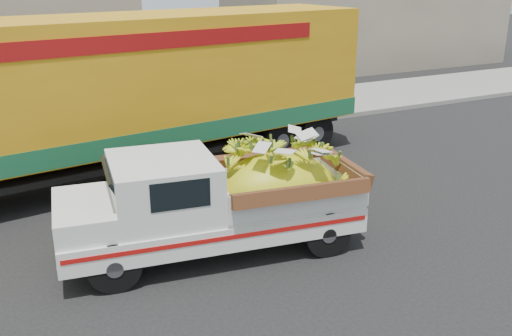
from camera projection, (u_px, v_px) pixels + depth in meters
name	position (u px, v px, depth m)	size (l,w,h in m)	color
ground	(302.00, 251.00, 10.22)	(100.00, 100.00, 0.00)	black
curb	(165.00, 139.00, 16.61)	(60.00, 0.25, 0.15)	gray
sidewalk	(145.00, 123.00, 18.38)	(60.00, 4.00, 0.14)	gray
building_right	(368.00, 5.00, 29.21)	(14.00, 6.00, 6.00)	gray
pickup_truck	(233.00, 197.00, 10.03)	(5.39, 2.60, 1.82)	black
semi_trailer	(135.00, 89.00, 13.26)	(12.05, 4.08, 3.80)	black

